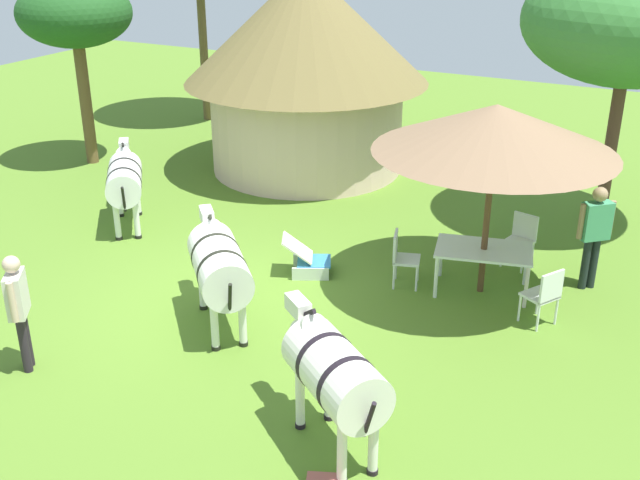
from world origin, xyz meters
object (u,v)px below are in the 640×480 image
object	(u,v)px
patio_chair_west_end	(521,237)
zebra_by_umbrella	(124,179)
striped_lounge_chair	(307,259)
zebra_toward_hut	(219,264)
patio_chair_near_lawn	(545,293)
shade_umbrella	(495,129)
standing_watcher	(18,303)
acacia_tree_far_lawn	(75,15)
acacia_tree_behind_hut	(631,21)
thatched_hut	(306,60)
zebra_nearest_camera	(333,372)
guest_beside_umbrella	(595,228)
patio_chair_east_end	(402,255)
patio_dining_table	(484,253)

from	to	relation	value
patio_chair_west_end	zebra_by_umbrella	world-z (taller)	zebra_by_umbrella
striped_lounge_chair	zebra_toward_hut	xyz separation A→B (m)	(-0.32, -2.07, 0.72)
patio_chair_west_end	patio_chair_near_lawn	distance (m)	2.04
shade_umbrella	standing_watcher	xyz separation A→B (m)	(-4.71, -4.91, -1.68)
patio_chair_near_lawn	zebra_by_umbrella	xyz separation A→B (m)	(-7.86, 0.18, 0.43)
zebra_toward_hut	acacia_tree_far_lawn	size ratio (longest dim) A/B	0.43
striped_lounge_chair	acacia_tree_behind_hut	distance (m)	6.96
thatched_hut	zebra_by_umbrella	distance (m)	5.06
shade_umbrella	zebra_nearest_camera	distance (m)	4.81
guest_beside_umbrella	acacia_tree_far_lawn	size ratio (longest dim) A/B	0.41
patio_chair_east_end	patio_dining_table	bearing A→B (deg)	90.00
patio_dining_table	patio_chair_east_end	size ratio (longest dim) A/B	1.84
shade_umbrella	acacia_tree_far_lawn	distance (m)	10.36
patio_chair_west_end	guest_beside_umbrella	xyz separation A→B (m)	(1.18, -0.34, 0.51)
shade_umbrella	patio_chair_east_end	distance (m)	2.50
zebra_by_umbrella	acacia_tree_behind_hut	world-z (taller)	acacia_tree_behind_hut
standing_watcher	zebra_nearest_camera	bearing A→B (deg)	58.75
acacia_tree_far_lawn	thatched_hut	bearing A→B (deg)	22.41
shade_umbrella	zebra_nearest_camera	xyz separation A→B (m)	(-0.40, -4.50, -1.66)
patio_dining_table	standing_watcher	xyz separation A→B (m)	(-4.71, -4.91, 0.33)
shade_umbrella	acacia_tree_far_lawn	xyz separation A→B (m)	(-10.10, 2.20, 0.73)
acacia_tree_behind_hut	patio_chair_east_end	bearing A→B (deg)	-120.56
zebra_nearest_camera	acacia_tree_far_lawn	bearing A→B (deg)	92.45
thatched_hut	patio_dining_table	world-z (taller)	thatched_hut
patio_chair_west_end	acacia_tree_behind_hut	world-z (taller)	acacia_tree_behind_hut
patio_chair_west_end	guest_beside_umbrella	distance (m)	1.33
acacia_tree_far_lawn	striped_lounge_chair	bearing A→B (deg)	-21.58
patio_dining_table	guest_beside_umbrella	distance (m)	1.77
zebra_by_umbrella	patio_chair_west_end	bearing A→B (deg)	-25.35
shade_umbrella	zebra_nearest_camera	world-z (taller)	shade_umbrella
acacia_tree_behind_hut	zebra_toward_hut	bearing A→B (deg)	-123.29
standing_watcher	zebra_by_umbrella	xyz separation A→B (m)	(-2.04, 4.45, -0.04)
patio_chair_east_end	guest_beside_umbrella	xyz separation A→B (m)	(2.70, 1.28, 0.51)
striped_lounge_chair	standing_watcher	bearing A→B (deg)	-51.42
shade_umbrella	zebra_by_umbrella	size ratio (longest dim) A/B	1.97
patio_dining_table	acacia_tree_behind_hut	bearing A→B (deg)	71.92
thatched_hut	patio_chair_east_end	distance (m)	6.45
patio_chair_west_end	zebra_nearest_camera	size ratio (longest dim) A/B	0.51
patio_dining_table	striped_lounge_chair	distance (m)	2.87
patio_chair_east_end	guest_beside_umbrella	bearing A→B (deg)	98.11
patio_chair_west_end	patio_chair_near_lawn	size ratio (longest dim) A/B	1.00
patio_dining_table	zebra_nearest_camera	bearing A→B (deg)	-95.04
standing_watcher	acacia_tree_far_lawn	bearing A→B (deg)	-179.60
zebra_toward_hut	acacia_tree_behind_hut	xyz separation A→B (m)	(4.30, 6.55, 2.81)
standing_watcher	shade_umbrella	bearing A→B (deg)	99.47
shade_umbrella	zebra_toward_hut	size ratio (longest dim) A/B	1.99
guest_beside_umbrella	acacia_tree_behind_hut	world-z (taller)	acacia_tree_behind_hut
guest_beside_umbrella	zebra_by_umbrella	bearing A→B (deg)	-32.99
guest_beside_umbrella	acacia_tree_behind_hut	bearing A→B (deg)	-127.43
patio_chair_west_end	zebra_toward_hut	xyz separation A→B (m)	(-3.37, -4.02, 0.46)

